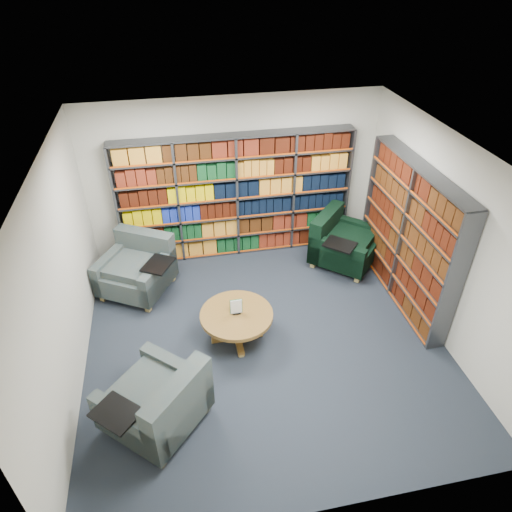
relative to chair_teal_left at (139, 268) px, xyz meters
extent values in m
cube|color=#1C222F|center=(1.75, -1.58, -0.37)|extent=(5.00, 5.00, 0.01)
cube|color=white|center=(1.75, -1.58, 2.44)|extent=(5.00, 5.00, 0.01)
cube|color=beige|center=(1.75, 0.92, 1.03)|extent=(5.00, 0.01, 2.80)
cube|color=beige|center=(1.75, -4.09, 1.03)|extent=(5.00, 0.01, 2.80)
cube|color=beige|center=(-0.76, -1.58, 1.03)|extent=(0.01, 5.00, 2.80)
cube|color=beige|center=(4.25, -1.58, 1.03)|extent=(0.01, 5.00, 2.80)
cube|color=#47494F|center=(1.75, 0.76, 0.73)|extent=(4.00, 0.28, 2.20)
cube|color=silver|center=(1.75, 0.89, 0.73)|extent=(4.00, 0.02, 2.20)
cube|color=#D84C0A|center=(1.75, 0.63, 0.73)|extent=(4.00, 0.01, 2.20)
cube|color=maroon|center=(1.75, 0.76, -0.19)|extent=(3.88, 0.21, 0.29)
cube|color=#371005|center=(1.75, 0.76, 0.18)|extent=(3.88, 0.21, 0.29)
cube|color=#EFB402|center=(1.75, 0.76, 0.54)|extent=(3.88, 0.21, 0.29)
cube|color=#371005|center=(1.75, 0.76, 0.91)|extent=(3.88, 0.21, 0.29)
cube|color=maroon|center=(1.75, 0.76, 1.28)|extent=(3.88, 0.21, 0.29)
cube|color=orange|center=(1.75, 0.76, 1.64)|extent=(3.88, 0.21, 0.29)
cube|color=#47494F|center=(4.09, -0.98, 0.73)|extent=(0.28, 2.50, 2.20)
cube|color=silver|center=(4.22, -0.98, 0.73)|extent=(0.02, 2.50, 2.20)
cube|color=#D84C0A|center=(3.96, -0.98, 0.73)|extent=(0.02, 2.50, 2.20)
cube|color=#371005|center=(4.09, -0.98, -0.19)|extent=(0.21, 2.38, 0.29)
cube|color=#3B1C08|center=(4.09, -0.98, 0.18)|extent=(0.21, 2.38, 0.29)
cube|color=#371005|center=(4.09, -0.98, 0.54)|extent=(0.21, 2.38, 0.29)
cube|color=#371005|center=(4.09, -0.98, 0.91)|extent=(0.21, 2.38, 0.29)
cube|color=#3B1C08|center=(4.09, -0.98, 1.28)|extent=(0.21, 2.38, 0.29)
cube|color=#371005|center=(4.09, -0.98, 1.64)|extent=(0.21, 2.38, 0.29)
cube|color=#042139|center=(-0.05, -0.08, -0.08)|extent=(1.36, 1.36, 0.35)
cube|color=#042139|center=(0.14, 0.25, 0.14)|extent=(0.98, 0.69, 0.80)
cube|color=#042139|center=(-0.42, 0.13, 0.01)|extent=(0.63, 0.94, 0.53)
cube|color=#042139|center=(0.31, -0.29, 0.01)|extent=(0.63, 0.94, 0.53)
cube|color=black|center=(0.33, -0.37, 0.30)|extent=(0.57, 0.61, 0.03)
cube|color=#998448|center=(-0.61, -0.23, -0.31)|extent=(0.11, 0.11, 0.11)
cube|color=#998448|center=(0.10, -0.64, -0.31)|extent=(0.11, 0.11, 0.11)
cube|color=#998448|center=(-0.20, 0.48, -0.31)|extent=(0.11, 0.11, 0.11)
cube|color=#998448|center=(0.51, 0.07, -0.31)|extent=(0.11, 0.11, 0.11)
cube|color=black|center=(3.55, 0.00, -0.08)|extent=(1.41, 1.41, 0.36)
cube|color=black|center=(3.26, 0.26, 0.15)|extent=(0.84, 0.89, 0.80)
cube|color=black|center=(3.27, -0.32, 0.01)|extent=(0.85, 0.79, 0.53)
cube|color=black|center=(3.83, 0.31, 0.01)|extent=(0.85, 0.79, 0.53)
cube|color=black|center=(3.27, -0.40, 0.30)|extent=(0.62, 0.61, 0.03)
cube|color=#998448|center=(3.58, -0.58, -0.31)|extent=(0.11, 0.11, 0.11)
cube|color=#998448|center=(4.13, 0.03, -0.31)|extent=(0.11, 0.11, 0.11)
cube|color=#998448|center=(2.97, -0.03, -0.31)|extent=(0.11, 0.11, 0.11)
cube|color=#998448|center=(3.52, 0.58, -0.31)|extent=(0.11, 0.11, 0.11)
cube|color=#042139|center=(0.20, -2.68, -0.08)|extent=(1.41, 1.41, 0.35)
cube|color=#042139|center=(0.49, -2.94, 0.14)|extent=(0.84, 0.89, 0.80)
cube|color=#042139|center=(0.48, -2.37, 0.01)|extent=(0.84, 0.79, 0.53)
cube|color=#042139|center=(-0.08, -2.99, 0.01)|extent=(0.84, 0.79, 0.53)
cube|color=black|center=(-0.16, -3.00, 0.30)|extent=(0.61, 0.61, 0.03)
cube|color=#998448|center=(0.17, -2.10, -0.31)|extent=(0.11, 0.11, 0.11)
cube|color=#998448|center=(-0.38, -2.71, -0.31)|extent=(0.11, 0.11, 0.11)
cube|color=#998448|center=(0.78, -2.65, -0.31)|extent=(0.11, 0.11, 0.11)
cube|color=#998448|center=(0.23, -3.26, -0.31)|extent=(0.11, 0.11, 0.11)
cylinder|color=#905E26|center=(1.36, -1.51, 0.09)|extent=(1.03, 1.03, 0.06)
cylinder|color=#905E26|center=(1.36, -1.51, -0.14)|extent=(0.14, 0.14, 0.41)
cube|color=#905E26|center=(1.36, -1.51, -0.32)|extent=(0.74, 0.09, 0.07)
cube|color=#905E26|center=(1.36, -1.51, -0.32)|extent=(0.09, 0.74, 0.07)
cube|color=black|center=(1.36, -1.51, 0.12)|extent=(0.11, 0.06, 0.01)
cube|color=white|center=(1.36, -1.51, 0.24)|extent=(0.16, 0.01, 0.23)
cube|color=#145926|center=(1.36, -1.50, 0.24)|extent=(0.18, 0.00, 0.25)
camera|label=1|loc=(0.70, -6.22, 4.42)|focal=32.00mm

